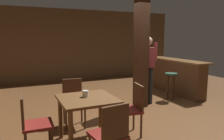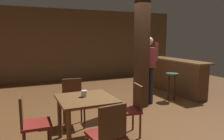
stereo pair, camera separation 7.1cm
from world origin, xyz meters
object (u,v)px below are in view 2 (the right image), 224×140
at_px(chair_south, 108,133).
at_px(bar_stool_near, 172,80).
at_px(chair_north, 73,100).
at_px(standing_person, 148,65).
at_px(chair_east, 131,107).
at_px(chair_west, 31,121).
at_px(bar_counter, 174,76).
at_px(dining_table, 86,106).
at_px(napkin_cup, 84,94).

distance_m(chair_south, bar_stool_near, 3.61).
xyz_separation_m(chair_north, standing_person, (2.09, 0.60, 0.50)).
xyz_separation_m(chair_east, chair_south, (-0.77, -0.80, 0.00)).
distance_m(chair_west, bar_counter, 4.81).
xyz_separation_m(dining_table, bar_counter, (3.47, 2.11, -0.09)).
bearing_deg(chair_west, chair_north, 45.83).
bearing_deg(chair_south, standing_person, 47.85).
height_order(chair_west, napkin_cup, chair_west).
bearing_deg(dining_table, bar_stool_near, 26.99).
xyz_separation_m(chair_north, bar_stool_near, (2.87, 0.62, 0.05)).
height_order(chair_north, bar_counter, bar_counter).
bearing_deg(chair_north, dining_table, -88.75).
bearing_deg(standing_person, chair_south, -132.15).
relative_size(chair_east, chair_south, 1.00).
distance_m(chair_south, chair_north, 1.64).
height_order(chair_south, napkin_cup, chair_south).
distance_m(dining_table, chair_west, 0.85).
height_order(chair_north, standing_person, standing_person).
bearing_deg(bar_stool_near, chair_east, -144.31).
relative_size(dining_table, chair_south, 0.97).
bearing_deg(bar_counter, dining_table, -148.67).
height_order(chair_north, napkin_cup, chair_north).
bearing_deg(bar_stool_near, napkin_cup, -154.16).
relative_size(chair_north, bar_stool_near, 1.20).
xyz_separation_m(chair_west, chair_north, (0.82, 0.85, 0.00)).
xyz_separation_m(chair_west, bar_stool_near, (3.69, 1.47, 0.05)).
xyz_separation_m(chair_south, bar_counter, (3.43, 2.92, 0.02)).
bearing_deg(chair_north, bar_stool_near, 12.23).
xyz_separation_m(chair_east, chair_west, (-1.65, -0.00, 0.00)).
height_order(standing_person, bar_counter, standing_person).
height_order(chair_south, chair_west, same).
distance_m(chair_west, bar_stool_near, 3.97).
height_order(chair_east, chair_west, same).
xyz_separation_m(chair_south, chair_north, (-0.06, 1.64, 0.00)).
xyz_separation_m(standing_person, bar_stool_near, (0.78, 0.02, -0.45)).
bearing_deg(chair_north, napkin_cup, -89.26).
xyz_separation_m(dining_table, chair_north, (-0.02, 0.83, -0.11)).
bearing_deg(chair_south, chair_north, 92.15).
distance_m(chair_south, chair_west, 1.19).
height_order(chair_west, chair_north, same).
height_order(chair_east, bar_stool_near, chair_east).
bearing_deg(bar_stool_near, dining_table, -153.01).
height_order(napkin_cup, bar_counter, bar_counter).
distance_m(chair_south, standing_person, 3.06).
bearing_deg(chair_east, bar_stool_near, 35.69).
bearing_deg(napkin_cup, dining_table, -83.06).
bearing_deg(bar_counter, chair_north, -159.82).
relative_size(dining_table, bar_stool_near, 1.16).
bearing_deg(chair_south, napkin_cup, 93.36).
bearing_deg(dining_table, chair_east, -0.95).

